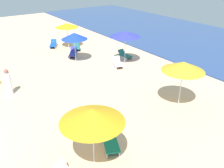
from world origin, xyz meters
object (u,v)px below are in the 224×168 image
object	(u,v)px
umbrella_1	(92,116)
lounge_chair_3_1	(118,63)
lounge_chair_1_1	(111,142)
lounge_chair_3_0	(125,55)
lounge_chair_2_1	(53,45)
beachgoer_2	(8,83)
umbrella_4	(74,36)
lounge_chair_4_0	(73,53)
lounge_chair_2_0	(76,47)
umbrella_0	(183,66)
umbrella_2	(67,25)
umbrella_3	(125,34)

from	to	relation	value
umbrella_1	lounge_chair_3_1	xyz separation A→B (m)	(-7.73, 6.85, -1.96)
lounge_chair_1_1	lounge_chair_3_0	size ratio (longest dim) A/B	1.12
lounge_chair_2_1	beachgoer_2	distance (m)	9.56
umbrella_4	lounge_chair_4_0	xyz separation A→B (m)	(-1.21, 0.38, -1.84)
lounge_chair_1_1	lounge_chair_2_0	world-z (taller)	lounge_chair_2_0
umbrella_0	beachgoer_2	size ratio (longest dim) A/B	1.56
lounge_chair_4_0	beachgoer_2	world-z (taller)	beachgoer_2
umbrella_2	lounge_chair_3_0	size ratio (longest dim) A/B	1.79
lounge_chair_1_1	umbrella_3	size ratio (longest dim) A/B	0.57
umbrella_2	beachgoer_2	size ratio (longest dim) A/B	1.41
lounge_chair_3_0	lounge_chair_2_1	bearing A→B (deg)	115.22
umbrella_2	lounge_chair_2_0	size ratio (longest dim) A/B	1.48
umbrella_0	lounge_chair_2_0	distance (m)	12.41
lounge_chair_3_0	beachgoer_2	world-z (taller)	beachgoer_2
lounge_chair_1_1	umbrella_0	bearing A→B (deg)	33.12
umbrella_4	lounge_chair_4_0	bearing A→B (deg)	162.68
umbrella_2	lounge_chair_3_0	xyz separation A→B (m)	(5.25, 2.64, -1.90)
lounge_chair_1_1	umbrella_2	size ratio (longest dim) A/B	0.63
umbrella_0	umbrella_4	size ratio (longest dim) A/B	1.10
lounge_chair_3_0	beachgoer_2	bearing A→B (deg)	-178.62
umbrella_2	beachgoer_2	world-z (taller)	umbrella_2
lounge_chair_1_1	umbrella_2	bearing A→B (deg)	95.34
lounge_chair_3_1	beachgoer_2	bearing A→B (deg)	-160.09
lounge_chair_2_1	lounge_chair_3_1	world-z (taller)	lounge_chair_3_1
umbrella_3	beachgoer_2	bearing A→B (deg)	-89.04
lounge_chair_3_0	umbrella_2	bearing A→B (deg)	111.26
lounge_chair_3_0	beachgoer_2	xyz separation A→B (m)	(1.15, -9.69, 0.53)
umbrella_1	lounge_chair_2_0	distance (m)	14.93
lounge_chair_2_1	umbrella_4	bearing A→B (deg)	-60.64
lounge_chair_2_0	lounge_chair_2_1	size ratio (longest dim) A/B	1.06
umbrella_1	lounge_chair_4_0	bearing A→B (deg)	156.51
lounge_chair_1_1	umbrella_4	bearing A→B (deg)	94.67
umbrella_3	lounge_chair_2_0	bearing A→B (deg)	-164.46
lounge_chair_1_1	lounge_chair_3_0	distance (m)	11.45
umbrella_0	lounge_chair_4_0	xyz separation A→B (m)	(-10.75, -1.10, -2.07)
umbrella_2	lounge_chair_3_0	world-z (taller)	umbrella_2
beachgoer_2	lounge_chair_1_1	bearing A→B (deg)	-105.97
umbrella_0	umbrella_3	size ratio (longest dim) A/B	1.00
umbrella_0	umbrella_3	distance (m)	7.04
umbrella_0	lounge_chair_4_0	bearing A→B (deg)	-174.16
umbrella_1	lounge_chair_3_1	bearing A→B (deg)	138.43
umbrella_4	beachgoer_2	bearing A→B (deg)	-64.72
lounge_chair_2_0	umbrella_3	bearing A→B (deg)	-54.91
lounge_chair_2_1	lounge_chair_3_0	distance (m)	7.32
lounge_chair_3_1	lounge_chair_4_0	size ratio (longest dim) A/B	0.94
lounge_chair_4_0	lounge_chair_1_1	bearing A→B (deg)	-75.98
lounge_chair_2_0	lounge_chair_3_0	xyz separation A→B (m)	(4.36, 2.26, -0.03)
umbrella_0	lounge_chair_3_0	xyz separation A→B (m)	(-7.88, 2.28, -2.08)
lounge_chair_3_0	lounge_chair_2_0	bearing A→B (deg)	112.01
umbrella_0	beachgoer_2	bearing A→B (deg)	-132.23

